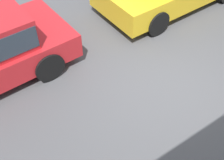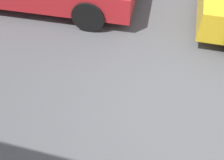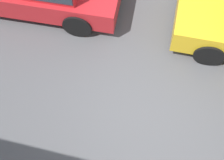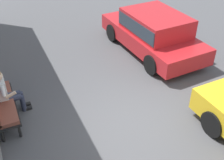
{
  "view_description": "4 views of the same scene",
  "coord_description": "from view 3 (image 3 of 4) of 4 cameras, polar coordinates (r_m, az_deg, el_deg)",
  "views": [
    {
      "loc": [
        3.22,
        2.6,
        4.38
      ],
      "look_at": [
        1.42,
        -0.08,
        1.01
      ],
      "focal_mm": 45.0,
      "sensor_mm": 36.0,
      "label": 1
    },
    {
      "loc": [
        0.35,
        2.6,
        3.69
      ],
      "look_at": [
        0.94,
        0.33,
        0.95
      ],
      "focal_mm": 45.0,
      "sensor_mm": 36.0,
      "label": 2
    },
    {
      "loc": [
        0.11,
        2.6,
        6.49
      ],
      "look_at": [
        0.79,
        -0.19,
        0.97
      ],
      "focal_mm": 55.0,
      "sensor_mm": 36.0,
      "label": 3
    },
    {
      "loc": [
        -4.43,
        2.6,
        4.98
      ],
      "look_at": [
        0.85,
        0.19,
        0.97
      ],
      "focal_mm": 45.0,
      "sensor_mm": 36.0,
      "label": 4
    }
  ],
  "objects": [
    {
      "name": "ground_plane",
      "position": [
        7.0,
        5.99,
        -6.41
      ],
      "size": [
        60.0,
        60.0,
        0.0
      ],
      "primitive_type": "plane",
      "color": "#4C4C4F"
    }
  ]
}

